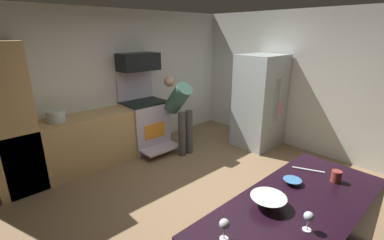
# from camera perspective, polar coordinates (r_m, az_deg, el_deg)

# --- Properties ---
(ground_plane) EXTENTS (5.20, 4.80, 0.02)m
(ground_plane) POSITION_cam_1_polar(r_m,az_deg,el_deg) (3.96, 3.42, -15.64)
(ground_plane) COLOR olive
(wall_back) EXTENTS (5.20, 0.12, 2.60)m
(wall_back) POSITION_cam_1_polar(r_m,az_deg,el_deg) (5.26, -15.19, 7.80)
(wall_back) COLOR silver
(wall_back) RESTS_ON ground
(wall_right) EXTENTS (0.12, 4.80, 2.60)m
(wall_right) POSITION_cam_1_polar(r_m,az_deg,el_deg) (5.50, 22.51, 7.50)
(wall_right) COLOR silver
(wall_right) RESTS_ON ground
(lower_cabinet_run) EXTENTS (2.40, 0.60, 0.90)m
(lower_cabinet_run) POSITION_cam_1_polar(r_m,az_deg,el_deg) (4.82, -21.74, -4.38)
(lower_cabinet_run) COLOR tan
(lower_cabinet_run) RESTS_ON ground
(cabinet_column) EXTENTS (0.60, 0.60, 2.10)m
(cabinet_column) POSITION_cam_1_polar(r_m,az_deg,el_deg) (4.41, -34.70, -0.16)
(cabinet_column) COLOR tan
(cabinet_column) RESTS_ON ground
(oven_range) EXTENTS (0.76, 0.99, 1.52)m
(oven_range) POSITION_cam_1_polar(r_m,az_deg,el_deg) (5.27, -10.03, -0.71)
(oven_range) COLOR #BEB4C2
(oven_range) RESTS_ON ground
(microwave) EXTENTS (0.74, 0.38, 0.32)m
(microwave) POSITION_cam_1_polar(r_m,az_deg,el_deg) (5.09, -11.35, 12.10)
(microwave) COLOR black
(microwave) RESTS_ON oven_range
(refrigerator) EXTENTS (0.87, 0.75, 1.81)m
(refrigerator) POSITION_cam_1_polar(r_m,az_deg,el_deg) (5.41, 14.26, 3.84)
(refrigerator) COLOR #B0BCBC
(refrigerator) RESTS_ON ground
(person_cook) EXTENTS (0.31, 0.66, 1.43)m
(person_cook) POSITION_cam_1_polar(r_m,az_deg,el_deg) (4.92, -2.62, 2.37)
(person_cook) COLOR #444444
(person_cook) RESTS_ON ground
(mixing_bowl_large) EXTENTS (0.28, 0.28, 0.09)m
(mixing_bowl_large) POSITION_cam_1_polar(r_m,az_deg,el_deg) (2.25, 15.94, -16.41)
(mixing_bowl_large) COLOR white
(mixing_bowl_large) RESTS_ON counter_island
(mixing_bowl_small) EXTENTS (0.16, 0.16, 0.04)m
(mixing_bowl_small) POSITION_cam_1_polar(r_m,az_deg,el_deg) (2.62, 20.63, -12.21)
(mixing_bowl_small) COLOR teal
(mixing_bowl_small) RESTS_ON counter_island
(wine_glass_near) EXTENTS (0.07, 0.07, 0.16)m
(wine_glass_near) POSITION_cam_1_polar(r_m,az_deg,el_deg) (1.87, 6.96, -21.40)
(wine_glass_near) COLOR silver
(wine_glass_near) RESTS_ON counter_island
(wine_glass_mid) EXTENTS (0.07, 0.07, 0.15)m
(wine_glass_mid) POSITION_cam_1_polar(r_m,az_deg,el_deg) (2.08, 23.69, -18.53)
(wine_glass_mid) COLOR silver
(wine_glass_mid) RESTS_ON counter_island
(mug_coffee) EXTENTS (0.09, 0.09, 0.11)m
(mug_coffee) POSITION_cam_1_polar(r_m,az_deg,el_deg) (2.80, 28.47, -10.55)
(mug_coffee) COLOR #943730
(mug_coffee) RESTS_ON counter_island
(knife_chef) EXTENTS (0.15, 0.28, 0.01)m
(knife_chef) POSITION_cam_1_polar(r_m,az_deg,el_deg) (2.92, 23.57, -9.72)
(knife_chef) COLOR #B7BABF
(knife_chef) RESTS_ON counter_island
(stock_pot) EXTENTS (0.27, 0.27, 0.18)m
(stock_pot) POSITION_cam_1_polar(r_m,az_deg,el_deg) (4.54, -27.13, 0.74)
(stock_pot) COLOR silver
(stock_pot) RESTS_ON lower_cabinet_run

